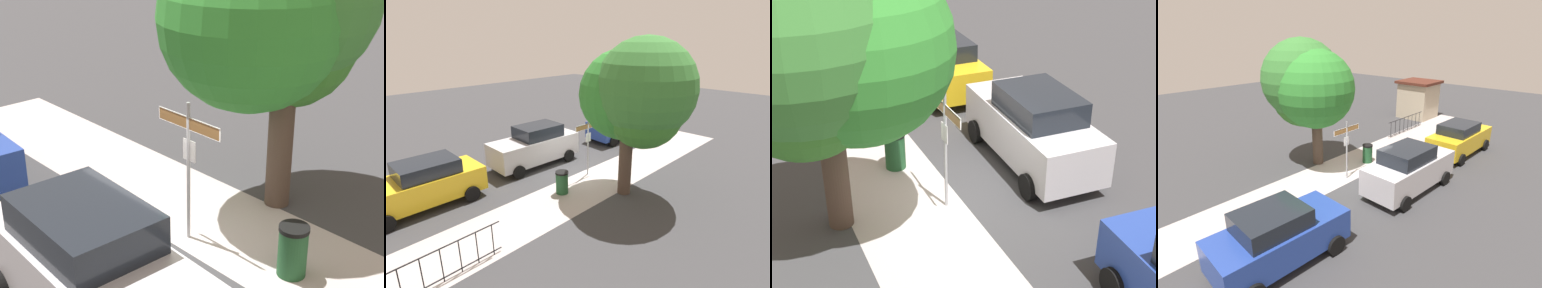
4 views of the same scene
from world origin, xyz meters
The scene contains 6 objects.
ground_plane centered at (0.00, 0.00, 0.00)m, with size 60.00×60.00×0.00m, color #38383A.
sidewalk_strip centered at (2.00, 1.30, 0.00)m, with size 24.00×2.60×0.00m, color #ACA3A1.
street_sign centered at (-0.17, 0.40, 1.95)m, with size 1.63×0.07×2.82m.
shade_tree centered at (-0.34, 2.86, 4.18)m, with size 3.93×4.82×6.39m.
car_silver centered at (0.78, -2.40, 1.03)m, with size 4.66×2.15×2.07m.
trash_bin centered at (1.99, 0.90, 0.49)m, with size 0.55×0.55×0.98m.
Camera 1 is at (7.09, -6.29, 6.21)m, focal length 54.14 mm.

